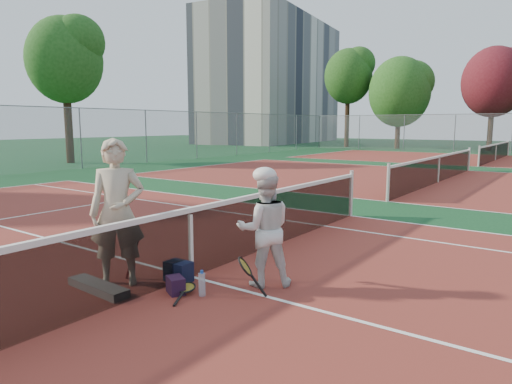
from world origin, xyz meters
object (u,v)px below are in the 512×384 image
player_b (265,229)px  racket_spare (186,289)px  apartment_block (272,82)px  racket_red (135,259)px  net_main (191,243)px  sports_bag_purple (176,285)px  player_a (117,213)px  sports_bag_navy (178,272)px  racket_black_held (245,277)px  water_bottle (202,285)px

player_b → racket_spare: 1.29m
apartment_block → player_b: 52.85m
racket_red → racket_spare: (0.99, 0.01, -0.24)m
net_main → sports_bag_purple: net_main is taller
net_main → racket_spare: bearing=-52.1°
player_a → player_b: size_ratio=1.28×
player_b → racket_red: bearing=-14.3°
sports_bag_navy → apartment_block: bearing=122.3°
player_a → racket_black_held: size_ratio=3.94×
racket_spare → sports_bag_purple: (-0.11, -0.08, 0.06)m
water_bottle → sports_bag_navy: bearing=161.5°
player_b → sports_bag_purple: bearing=9.3°
net_main → sports_bag_navy: bearing=-94.1°
net_main → apartment_block: apartment_block is taller
player_a → racket_red: (0.01, 0.27, -0.71)m
racket_black_held → player_a: bearing=-7.8°
player_b → water_bottle: 1.11m
net_main → racket_red: net_main is taller
player_a → sports_bag_purple: 1.27m
apartment_block → racket_black_held: bearing=-56.6°
racket_spare → player_a: bearing=80.0°
apartment_block → sports_bag_navy: size_ratio=60.70×
player_a → sports_bag_purple: player_a is taller
racket_spare → net_main: bearing=12.5°
sports_bag_navy → sports_bag_purple: bearing=-49.3°
racket_red → sports_bag_navy: bearing=-10.3°
sports_bag_purple → water_bottle: size_ratio=0.91×
racket_red → water_bottle: racket_red is taller
apartment_block → sports_bag_navy: 52.86m
net_main → water_bottle: bearing=-36.2°
net_main → player_a: (-0.60, -0.78, 0.49)m
racket_black_held → sports_bag_purple: (-0.79, -0.45, -0.14)m
racket_red → racket_black_held: racket_red is taller
net_main → player_b: size_ratio=7.05×
racket_red → racket_black_held: 1.71m
net_main → sports_bag_navy: net_main is taller
sports_bag_purple → water_bottle: 0.37m
net_main → sports_bag_navy: 0.44m
player_a → water_bottle: (1.22, 0.33, -0.85)m
racket_red → sports_bag_purple: (0.88, -0.08, -0.18)m
player_a → sports_bag_purple: (0.88, 0.19, -0.89)m
net_main → sports_bag_navy: size_ratio=30.30×
net_main → player_a: player_a is taller
apartment_block → water_bottle: 53.38m
racket_black_held → sports_bag_navy: racket_black_held is taller
player_b → racket_black_held: player_b is taller
racket_spare → player_b: bearing=-61.8°
net_main → racket_red: bearing=-139.3°
apartment_block → sports_bag_navy: bearing=-57.7°
net_main → racket_black_held: 1.11m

